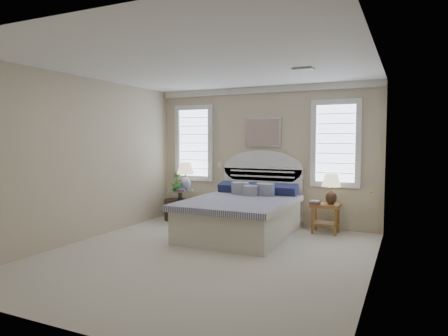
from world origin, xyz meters
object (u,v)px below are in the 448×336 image
Objects in this scene: side_table_left at (180,202)px; lamp_right at (331,185)px; nightstand_right at (325,212)px; floor_pot at (176,210)px; lamp_left at (186,173)px; bed at (243,213)px.

side_table_left is 3.08m from lamp_right.
nightstand_right is 3.06m from floor_pot.
bed is at bearing -23.72° from lamp_left.
side_table_left is (-1.65, 0.59, 0.00)m from bed.
nightstand_right is 0.49m from lamp_right.
lamp_left reaches higher than floor_pot.
nightstand_right is 1.11× the size of floor_pot.
bed reaches higher than floor_pot.
side_table_left is at bearing 5.36° from floor_pot.
lamp_right is at bearing 0.09° from lamp_left.
bed is 3.61× the size of side_table_left.
bed is 4.29× the size of nightstand_right.
lamp_left is at bearing 53.79° from side_table_left.
side_table_left is 0.20m from floor_pot.
floor_pot is 3.21m from lamp_right.
lamp_right reaches higher than nightstand_right.
floor_pot is 0.87× the size of lamp_right.
bed reaches higher than side_table_left.
lamp_right reaches higher than floor_pot.
lamp_left reaches higher than side_table_left.
lamp_right is (0.09, 0.01, 0.48)m from nightstand_right.
lamp_left is 1.05× the size of lamp_right.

